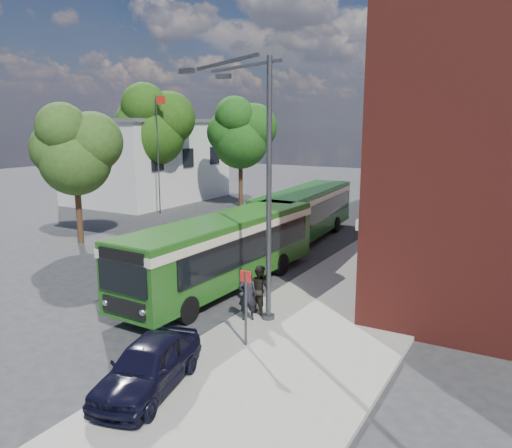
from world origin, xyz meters
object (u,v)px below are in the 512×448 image
Objects in this scene: street_lamp at (259,187)px; bus_front at (224,246)px; bus_rear at (305,209)px; parked_car at (148,365)px.

bus_front is (-3.09, 2.44, -2.96)m from street_lamp.
bus_rear is (-0.84, 10.12, -0.00)m from bus_front.
parked_car is (-0.04, -5.71, -3.97)m from street_lamp.
street_lamp reaches higher than parked_car.
bus_front is at bearing 97.34° from parked_car.
bus_front is at bearing 141.70° from street_lamp.
parked_car is at bearing -77.97° from bus_rear.
street_lamp is at bearing -72.62° from bus_rear.
street_lamp reaches higher than bus_front.
bus_front and bus_rear have the same top height.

